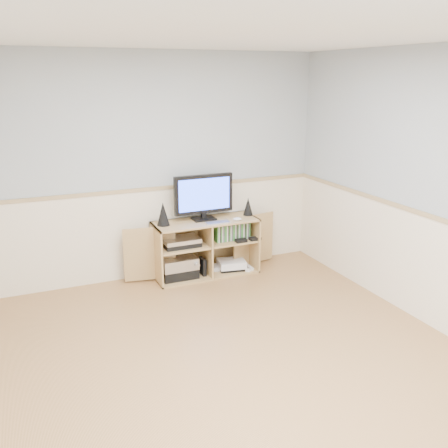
{
  "coord_description": "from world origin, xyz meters",
  "views": [
    {
      "loc": [
        -1.44,
        -3.06,
        2.23
      ],
      "look_at": [
        0.43,
        1.2,
        0.84
      ],
      "focal_mm": 40.0,
      "sensor_mm": 36.0,
      "label": 1
    }
  ],
  "objects_px": {
    "media_cabinet": "(204,246)",
    "keyboard": "(218,222)",
    "monitor": "(204,195)",
    "game_consoles": "(230,265)"
  },
  "relations": [
    {
      "from": "monitor",
      "to": "keyboard",
      "type": "height_order",
      "value": "monitor"
    },
    {
      "from": "keyboard",
      "to": "game_consoles",
      "type": "distance_m",
      "value": 0.64
    },
    {
      "from": "media_cabinet",
      "to": "game_consoles",
      "type": "height_order",
      "value": "media_cabinet"
    },
    {
      "from": "monitor",
      "to": "game_consoles",
      "type": "bearing_deg",
      "value": -11.15
    },
    {
      "from": "media_cabinet",
      "to": "monitor",
      "type": "bearing_deg",
      "value": -90.0
    },
    {
      "from": "media_cabinet",
      "to": "keyboard",
      "type": "xyz_separation_m",
      "value": [
        0.09,
        -0.19,
        0.32
      ]
    },
    {
      "from": "monitor",
      "to": "keyboard",
      "type": "bearing_deg",
      "value": -63.55
    },
    {
      "from": "media_cabinet",
      "to": "game_consoles",
      "type": "relative_size",
      "value": 4.06
    },
    {
      "from": "media_cabinet",
      "to": "game_consoles",
      "type": "distance_m",
      "value": 0.41
    },
    {
      "from": "media_cabinet",
      "to": "keyboard",
      "type": "height_order",
      "value": "keyboard"
    }
  ]
}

